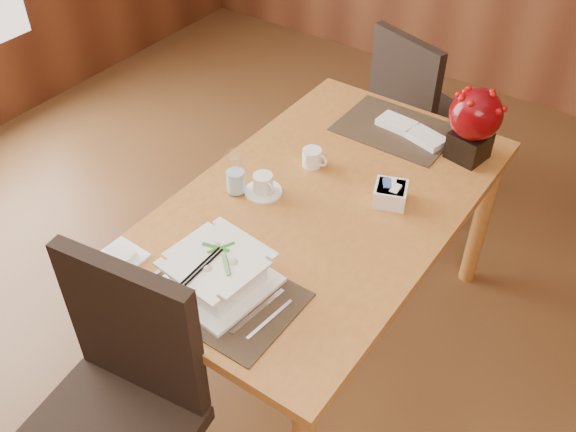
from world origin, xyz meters
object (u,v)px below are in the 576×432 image
Objects in this scene: coffee_cup at (263,185)px; sugar_caddy at (390,194)px; creamer_jug at (312,157)px; bread_plate at (120,258)px; berry_decor at (474,121)px; water_glass at (235,173)px; far_chair at (416,108)px; near_chair at (117,399)px; dining_table at (321,221)px; soup_setting at (218,272)px.

sugar_caddy is at bearing 28.78° from coffee_cup.
creamer_jug reaches higher than bread_plate.
berry_decor reaches higher than creamer_jug.
water_glass reaches higher than coffee_cup.
sugar_caddy is 0.12× the size of far_chair.
near_chair is (-0.42, -1.45, -0.35)m from berry_decor.
berry_decor is (0.31, 0.54, 0.26)m from dining_table.
water_glass is at bearing -131.31° from berry_decor.
bread_plate is (-0.22, -0.77, -0.03)m from creamer_jug.
creamer_jug is at bearing 133.52° from dining_table.
dining_table is 0.55m from soup_setting.
water_glass reaches higher than creamer_jug.
bread_plate reaches higher than dining_table.
coffee_cup is at bearing 88.07° from near_chair.
water_glass reaches higher than soup_setting.
far_chair reaches higher than sugar_caddy.
water_glass is at bearing 102.33° from far_chair.
coffee_cup reaches higher than dining_table.
sugar_caddy is 0.11× the size of near_chair.
creamer_jug is at bearing 84.08° from near_chair.
creamer_jug is at bearing 108.48° from far_chair.
berry_decor reaches higher than coffee_cup.
creamer_jug is 0.34m from sugar_caddy.
soup_setting is at bearing -109.66° from sugar_caddy.
bread_plate is at bearing -107.06° from creamer_jug.
water_glass is at bearing 128.10° from soup_setting.
coffee_cup is at bearing -151.22° from sugar_caddy.
bread_plate is at bearing 100.97° from far_chair.
berry_decor reaches higher than water_glass.
near_chair is (0.17, -0.78, -0.26)m from water_glass.
soup_setting is 2.39× the size of coffee_cup.
water_glass reaches higher than dining_table.
near_chair is (0.08, -0.83, -0.22)m from coffee_cup.
soup_setting is 1.66m from far_chair.
berry_decor is 1.35m from bread_plate.
soup_setting is at bearing -81.77° from creamer_jug.
water_glass is 0.18× the size of far_chair.
far_chair is at bearing 109.61° from sugar_caddy.
near_chair is at bearing -78.00° from water_glass.
sugar_caddy is 0.44m from berry_decor.
bread_plate is at bearing -120.57° from berry_decor.
coffee_cup is at bearing 72.03° from bread_plate.
near_chair reaches higher than bread_plate.
far_chair is (-0.15, 1.11, -0.13)m from dining_table.
berry_decor reaches higher than sugar_caddy.
sugar_caddy is (0.23, 0.65, -0.03)m from soup_setting.
dining_table is at bearing 92.13° from soup_setting.
sugar_caddy is (0.39, 0.22, 0.00)m from coffee_cup.
dining_table is 0.25m from creamer_jug.
bread_plate is (-0.37, -0.62, 0.10)m from dining_table.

